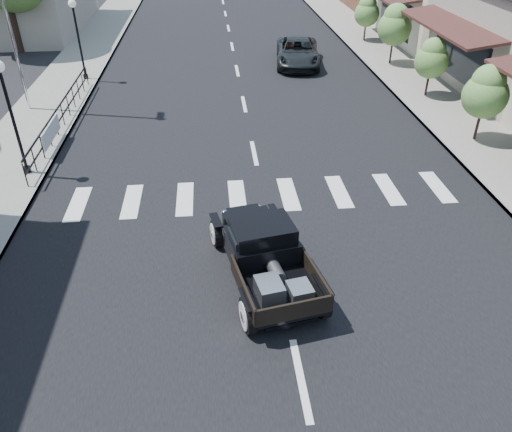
{
  "coord_description": "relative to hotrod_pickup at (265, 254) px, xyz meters",
  "views": [
    {
      "loc": [
        -1.45,
        -9.24,
        7.86
      ],
      "look_at": [
        -0.46,
        1.33,
        1.0
      ],
      "focal_mm": 35.0,
      "sensor_mm": 36.0,
      "label": 1
    }
  ],
  "objects": [
    {
      "name": "ground",
      "position": [
        0.38,
        -0.05,
        -0.75
      ],
      "size": [
        120.0,
        120.0,
        0.0
      ],
      "primitive_type": "plane",
      "color": "black",
      "rests_on": "ground"
    },
    {
      "name": "road",
      "position": [
        0.38,
        14.95,
        -0.74
      ],
      "size": [
        14.0,
        80.0,
        0.02
      ],
      "primitive_type": "cube",
      "color": "black",
      "rests_on": "ground"
    },
    {
      "name": "road_markings",
      "position": [
        0.38,
        9.95,
        -0.75
      ],
      "size": [
        12.0,
        60.0,
        0.06
      ],
      "primitive_type": null,
      "color": "silver",
      "rests_on": "ground"
    },
    {
      "name": "sidewalk_left",
      "position": [
        -8.12,
        14.95,
        -0.68
      ],
      "size": [
        3.0,
        80.0,
        0.15
      ],
      "primitive_type": "cube",
      "color": "gray",
      "rests_on": "ground"
    },
    {
      "name": "sidewalk_right",
      "position": [
        8.88,
        14.95,
        -0.68
      ],
      "size": [
        3.0,
        80.0,
        0.15
      ],
      "primitive_type": "cube",
      "color": "gray",
      "rests_on": "ground"
    },
    {
      "name": "storefront_far",
      "position": [
        15.38,
        21.95,
        1.5
      ],
      "size": [
        10.0,
        9.0,
        4.5
      ],
      "primitive_type": "cube",
      "color": "beige",
      "rests_on": "ground"
    },
    {
      "name": "railing",
      "position": [
        -6.92,
        9.95,
        -0.1
      ],
      "size": [
        0.08,
        10.0,
        1.0
      ],
      "primitive_type": null,
      "color": "black",
      "rests_on": "sidewalk_left"
    },
    {
      "name": "banner",
      "position": [
        -6.84,
        7.95,
        -0.3
      ],
      "size": [
        0.04,
        2.2,
        0.6
      ],
      "primitive_type": null,
      "color": "silver",
      "rests_on": "sidewalk_left"
    },
    {
      "name": "lamp_post_b",
      "position": [
        -7.22,
        5.95,
        1.29
      ],
      "size": [
        0.36,
        0.36,
        3.78
      ],
      "primitive_type": null,
      "color": "black",
      "rests_on": "sidewalk_left"
    },
    {
      "name": "lamp_post_c",
      "position": [
        -7.22,
        15.95,
        1.29
      ],
      "size": [
        0.36,
        0.36,
        3.78
      ],
      "primitive_type": null,
      "color": "black",
      "rests_on": "sidewalk_left"
    },
    {
      "name": "small_tree_b",
      "position": [
        8.68,
        7.13,
        0.73
      ],
      "size": [
        1.6,
        1.6,
        2.67
      ],
      "primitive_type": null,
      "color": "#57853D",
      "rests_on": "sidewalk_right"
    },
    {
      "name": "small_tree_c",
      "position": [
        8.68,
        12.0,
        0.62
      ],
      "size": [
        1.47,
        1.47,
        2.45
      ],
      "primitive_type": null,
      "color": "#57853D",
      "rests_on": "sidewalk_right"
    },
    {
      "name": "small_tree_d",
      "position": [
        8.68,
        17.14,
        0.86
      ],
      "size": [
        1.76,
        1.76,
        2.93
      ],
      "primitive_type": null,
      "color": "#57853D",
      "rests_on": "sidewalk_right"
    },
    {
      "name": "small_tree_e",
      "position": [
        8.68,
        22.23,
        0.65
      ],
      "size": [
        1.5,
        1.5,
        2.5
      ],
      "primitive_type": null,
      "color": "#57853D",
      "rests_on": "sidewalk_right"
    },
    {
      "name": "hotrod_pickup",
      "position": [
        0.0,
        0.0,
        0.0
      ],
      "size": [
        2.83,
        4.67,
        1.51
      ],
      "primitive_type": null,
      "rotation": [
        0.0,
        0.0,
        0.19
      ],
      "color": "black",
      "rests_on": "ground"
    },
    {
      "name": "second_car",
      "position": [
        3.71,
        17.75,
        -0.08
      ],
      "size": [
        2.83,
        5.09,
        1.35
      ],
      "primitive_type": "imported",
      "rotation": [
        0.0,
        0.0,
        -0.13
      ],
      "color": "black",
      "rests_on": "ground"
    }
  ]
}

